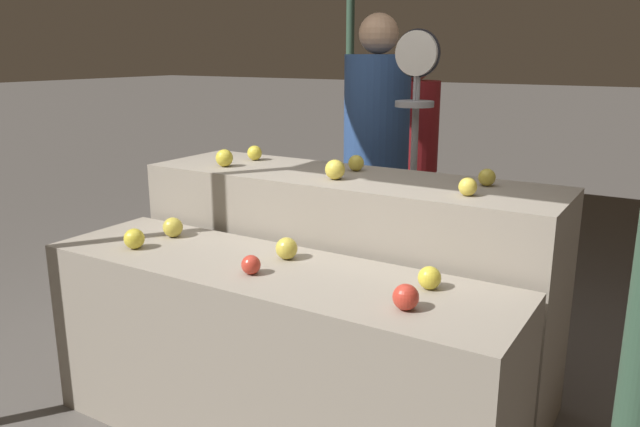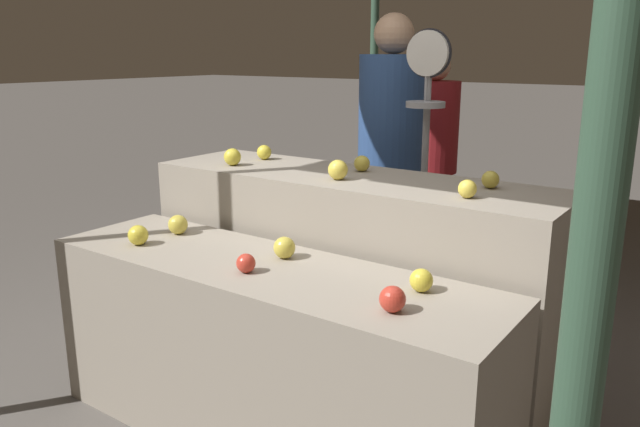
# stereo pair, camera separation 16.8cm
# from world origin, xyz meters

# --- Properties ---
(display_counter_front) EXTENTS (1.93, 0.55, 0.76)m
(display_counter_front) POSITION_xyz_m (0.00, 0.00, 0.38)
(display_counter_front) COLOR gray
(display_counter_front) RESTS_ON ground_plane
(display_counter_back) EXTENTS (1.93, 0.55, 1.02)m
(display_counter_back) POSITION_xyz_m (0.00, 0.60, 0.51)
(display_counter_back) COLOR gray
(display_counter_back) RESTS_ON ground_plane
(apple_front_0) EXTENTS (0.09, 0.09, 0.09)m
(apple_front_0) POSITION_xyz_m (-0.61, -0.11, 0.80)
(apple_front_0) COLOR gold
(apple_front_0) RESTS_ON display_counter_front
(apple_front_1) EXTENTS (0.07, 0.07, 0.07)m
(apple_front_1) POSITION_xyz_m (-0.01, -0.10, 0.80)
(apple_front_1) COLOR red
(apple_front_1) RESTS_ON display_counter_front
(apple_front_2) EXTENTS (0.09, 0.09, 0.09)m
(apple_front_2) POSITION_xyz_m (0.61, -0.10, 0.80)
(apple_front_2) COLOR red
(apple_front_2) RESTS_ON display_counter_front
(apple_front_3) EXTENTS (0.09, 0.09, 0.09)m
(apple_front_3) POSITION_xyz_m (-0.59, 0.10, 0.80)
(apple_front_3) COLOR gold
(apple_front_3) RESTS_ON display_counter_front
(apple_front_4) EXTENTS (0.09, 0.09, 0.09)m
(apple_front_4) POSITION_xyz_m (0.01, 0.11, 0.80)
(apple_front_4) COLOR gold
(apple_front_4) RESTS_ON display_counter_front
(apple_front_5) EXTENTS (0.08, 0.08, 0.08)m
(apple_front_5) POSITION_xyz_m (0.61, 0.11, 0.80)
(apple_front_5) COLOR gold
(apple_front_5) RESTS_ON display_counter_front
(apple_back_0) EXTENTS (0.08, 0.08, 0.08)m
(apple_back_0) POSITION_xyz_m (-0.61, 0.48, 1.06)
(apple_back_0) COLOR gold
(apple_back_0) RESTS_ON display_counter_back
(apple_back_1) EXTENTS (0.09, 0.09, 0.09)m
(apple_back_1) POSITION_xyz_m (0.01, 0.49, 1.06)
(apple_back_1) COLOR yellow
(apple_back_1) RESTS_ON display_counter_back
(apple_back_2) EXTENTS (0.07, 0.07, 0.07)m
(apple_back_2) POSITION_xyz_m (0.60, 0.49, 1.05)
(apple_back_2) COLOR yellow
(apple_back_2) RESTS_ON display_counter_back
(apple_back_3) EXTENTS (0.08, 0.08, 0.08)m
(apple_back_3) POSITION_xyz_m (-0.59, 0.71, 1.05)
(apple_back_3) COLOR gold
(apple_back_3) RESTS_ON display_counter_back
(apple_back_4) EXTENTS (0.07, 0.07, 0.07)m
(apple_back_4) POSITION_xyz_m (-0.01, 0.72, 1.05)
(apple_back_4) COLOR gold
(apple_back_4) RESTS_ON display_counter_back
(apple_back_5) EXTENTS (0.07, 0.07, 0.07)m
(apple_back_5) POSITION_xyz_m (0.61, 0.71, 1.05)
(apple_back_5) COLOR gold
(apple_back_5) RESTS_ON display_counter_back
(produce_scale) EXTENTS (0.24, 0.20, 1.67)m
(produce_scale) POSITION_xyz_m (0.06, 1.22, 1.19)
(produce_scale) COLOR #99999E
(produce_scale) RESTS_ON ground_plane
(person_vendor_at_scale) EXTENTS (0.45, 0.45, 1.77)m
(person_vendor_at_scale) POSITION_xyz_m (-0.33, 1.57, 1.02)
(person_vendor_at_scale) COLOR #2D2D38
(person_vendor_at_scale) RESTS_ON ground_plane
(person_customer_left) EXTENTS (0.47, 0.47, 1.57)m
(person_customer_left) POSITION_xyz_m (-0.40, 2.30, 0.90)
(person_customer_left) COLOR #2D2D38
(person_customer_left) RESTS_ON ground_plane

